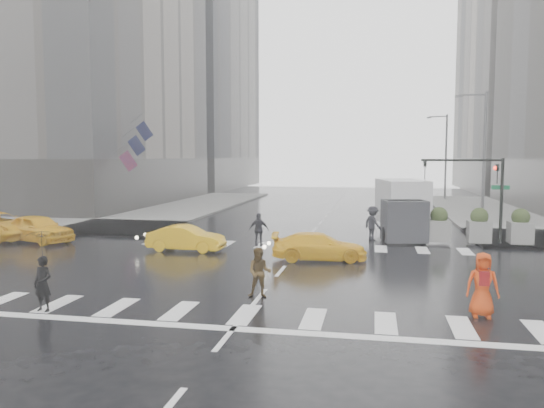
% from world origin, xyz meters
% --- Properties ---
extents(ground, '(120.00, 120.00, 0.00)m').
position_xyz_m(ground, '(0.00, 0.00, 0.00)').
color(ground, black).
rests_on(ground, ground).
extents(sidewalk_nw, '(35.00, 35.00, 0.15)m').
position_xyz_m(sidewalk_nw, '(-19.50, 17.50, 0.07)').
color(sidewalk_nw, slate).
rests_on(sidewalk_nw, ground).
extents(building_nw, '(26.05, 26.05, 38.00)m').
position_xyz_m(building_nw, '(-29.00, 27.00, 17.25)').
color(building_nw, gray).
rests_on(building_nw, ground).
extents(building_nw_far, '(26.05, 26.05, 44.00)m').
position_xyz_m(building_nw_far, '(-29.00, 56.00, 20.19)').
color(building_nw_far, '#64625D').
rests_on(building_nw_far, ground).
extents(road_markings, '(18.00, 48.00, 0.01)m').
position_xyz_m(road_markings, '(0.00, 0.00, 0.01)').
color(road_markings, silver).
rests_on(road_markings, ground).
extents(traffic_signal_pole, '(4.45, 0.42, 4.50)m').
position_xyz_m(traffic_signal_pole, '(9.01, 8.01, 3.22)').
color(traffic_signal_pole, black).
rests_on(traffic_signal_pole, ground).
extents(street_lamp_near, '(2.15, 0.22, 9.00)m').
position_xyz_m(street_lamp_near, '(10.87, 18.00, 4.95)').
color(street_lamp_near, '#59595B').
rests_on(street_lamp_near, ground).
extents(street_lamp_far, '(2.15, 0.22, 9.00)m').
position_xyz_m(street_lamp_far, '(10.87, 38.00, 4.95)').
color(street_lamp_far, '#59595B').
rests_on(street_lamp_far, ground).
extents(planter_west, '(1.10, 1.10, 1.80)m').
position_xyz_m(planter_west, '(7.00, 8.20, 0.98)').
color(planter_west, slate).
rests_on(planter_west, ground).
extents(planter_mid, '(1.10, 1.10, 1.80)m').
position_xyz_m(planter_mid, '(9.00, 8.20, 0.98)').
color(planter_mid, slate).
rests_on(planter_mid, ground).
extents(planter_east, '(1.10, 1.10, 1.80)m').
position_xyz_m(planter_east, '(11.00, 8.20, 0.98)').
color(planter_east, slate).
rests_on(planter_east, ground).
extents(flag_cluster, '(2.87, 3.06, 4.69)m').
position_xyz_m(flag_cluster, '(-15.08, 18.50, 5.64)').
color(flag_cluster, '#59595B').
rests_on(flag_cluster, ground).
extents(pedestrian_black, '(1.10, 1.11, 2.43)m').
position_xyz_m(pedestrian_black, '(-5.94, -6.80, 1.61)').
color(pedestrian_black, black).
rests_on(pedestrian_black, ground).
extents(pedestrian_brown, '(0.83, 0.67, 1.63)m').
position_xyz_m(pedestrian_brown, '(0.01, -4.02, 0.81)').
color(pedestrian_brown, '#48361A').
rests_on(pedestrian_brown, ground).
extents(pedestrian_orange, '(0.92, 0.61, 1.86)m').
position_xyz_m(pedestrian_orange, '(6.71, -4.89, 0.93)').
color(pedestrian_orange, red).
rests_on(pedestrian_orange, ground).
extents(pedestrian_far_a, '(1.02, 0.64, 1.71)m').
position_xyz_m(pedestrian_far_a, '(-2.12, 5.61, 0.85)').
color(pedestrian_far_a, black).
rests_on(pedestrian_far_a, ground).
extents(pedestrian_far_b, '(1.30, 1.35, 1.87)m').
position_xyz_m(pedestrian_far_b, '(3.58, 8.74, 0.94)').
color(pedestrian_far_b, black).
rests_on(pedestrian_far_b, ground).
extents(taxi_front, '(4.71, 3.09, 1.49)m').
position_xyz_m(taxi_front, '(-14.04, 4.62, 0.74)').
color(taxi_front, yellow).
rests_on(taxi_front, ground).
extents(taxi_mid, '(3.80, 1.43, 1.24)m').
position_xyz_m(taxi_mid, '(-5.32, 3.64, 0.62)').
color(taxi_mid, yellow).
rests_on(taxi_mid, ground).
extents(taxi_rear, '(3.90, 2.18, 1.22)m').
position_xyz_m(taxi_rear, '(1.27, 2.57, 0.61)').
color(taxi_rear, yellow).
rests_on(taxi_rear, ground).
extents(box_truck, '(2.28, 6.08, 3.23)m').
position_xyz_m(box_truck, '(5.22, 10.35, 1.72)').
color(box_truck, silver).
rests_on(box_truck, ground).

